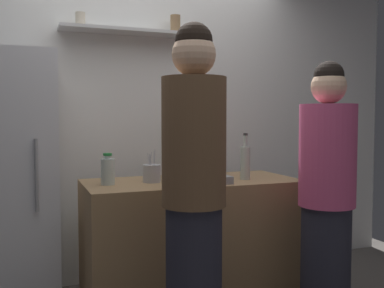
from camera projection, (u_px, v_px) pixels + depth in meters
The scene contains 11 objects.
back_wall_assembly at pixel (140, 119), 3.68m from camera, with size 4.80×0.32×2.60m.
refrigerator at pixel (8, 184), 2.98m from camera, with size 0.62×0.61×1.75m.
counter at pixel (192, 243), 3.11m from camera, with size 1.47×0.67×0.88m, color #9E7A51.
baking_pan at pixel (203, 179), 2.93m from camera, with size 0.34×0.24×0.05m, color gray.
utensil_holder at pixel (152, 173), 2.98m from camera, with size 0.12×0.12×0.22m.
wine_bottle_pale_glass at pixel (245, 162), 3.11m from camera, with size 0.07×0.07×0.32m.
wine_bottle_amber_glass at pixel (171, 168), 2.74m from camera, with size 0.07×0.07×0.32m.
wine_bottle_dark_glass at pixel (219, 162), 3.22m from camera, with size 0.07×0.07×0.30m.
water_bottle_plastic at pixel (108, 171), 2.87m from camera, with size 0.09×0.09×0.20m.
person_brown_jacket at pixel (194, 195), 2.35m from camera, with size 0.34×0.34×1.81m.
person_pink_top at pixel (327, 199), 2.72m from camera, with size 0.34×0.34×1.66m.
Camera 1 is at (-0.90, -2.35, 1.32)m, focal length 41.83 mm.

